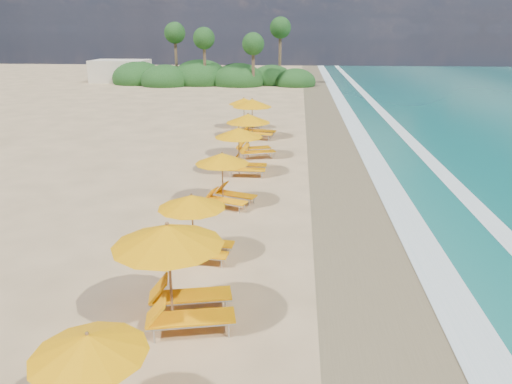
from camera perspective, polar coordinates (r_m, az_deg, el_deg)
ground at (r=17.63m, az=0.00°, el=-3.70°), size 160.00×160.00×0.00m
wet_sand at (r=17.76m, az=13.00°, el=-4.01°), size 4.00×160.00×0.01m
surf_foam at (r=18.35m, az=21.39°, el=-4.04°), size 4.00×160.00×0.01m
station_2 at (r=9.10m, az=-17.76°, el=-20.06°), size 2.50×2.42×2.00m
station_3 at (r=11.50m, az=-9.04°, el=-8.68°), size 3.17×3.04×2.60m
station_4 at (r=14.76m, az=-6.83°, el=-3.53°), size 2.36×2.21×2.07m
station_5 at (r=19.13m, az=-3.50°, el=1.92°), size 2.79×2.74×2.16m
station_6 at (r=23.27m, az=-1.57°, el=5.20°), size 2.49×2.29×2.33m
station_7 at (r=26.53m, az=-0.51°, el=6.99°), size 3.11×3.05×2.44m
station_8 at (r=31.30m, az=-0.10°, el=8.89°), size 3.03×2.89×2.55m
station_9 at (r=34.47m, az=-1.14°, el=9.43°), size 2.67×2.57×2.18m
treeline at (r=63.06m, az=-5.64°, el=13.28°), size 25.80×8.80×9.74m
beach_building at (r=68.59m, az=-15.51°, el=13.47°), size 7.00×5.00×2.80m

